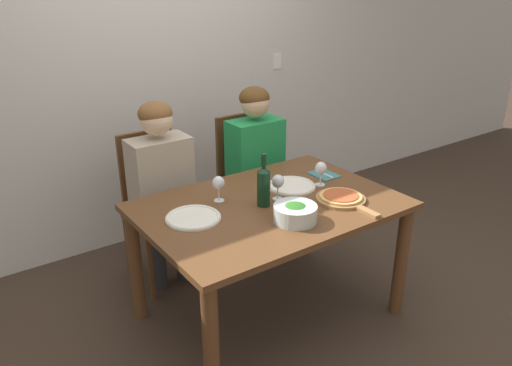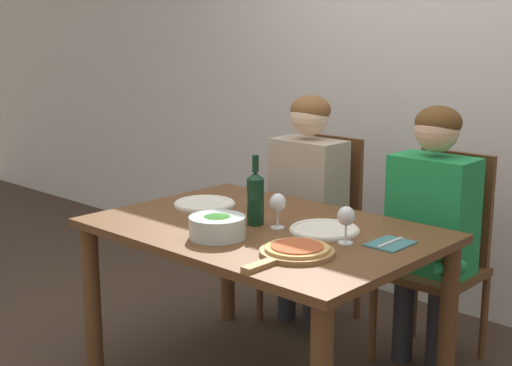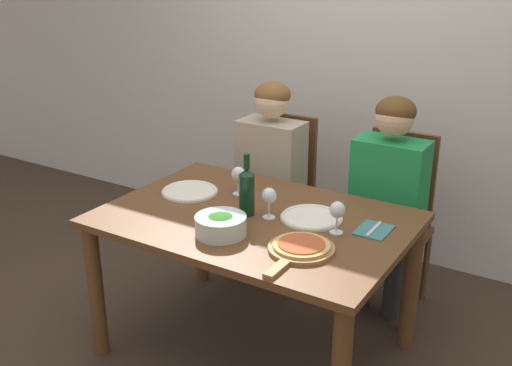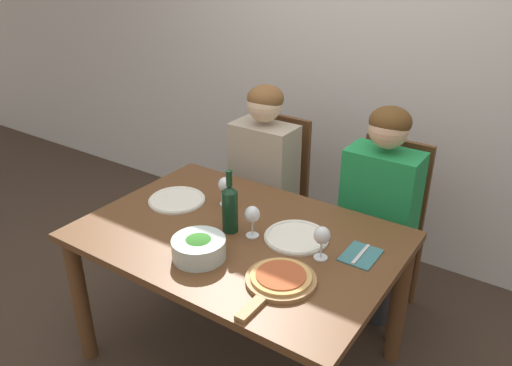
# 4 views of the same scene
# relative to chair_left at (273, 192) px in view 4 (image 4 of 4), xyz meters

# --- Properties ---
(ground_plane) EXTENTS (40.00, 40.00, 0.00)m
(ground_plane) POSITION_rel_chair_left_xyz_m (0.33, -0.82, -0.53)
(ground_plane) COLOR #3D2D23
(back_wall) EXTENTS (10.00, 0.06, 2.70)m
(back_wall) POSITION_rel_chair_left_xyz_m (0.33, 0.59, 0.82)
(back_wall) COLOR silver
(back_wall) RESTS_ON ground
(dining_table) EXTENTS (1.43, 0.99, 0.75)m
(dining_table) POSITION_rel_chair_left_xyz_m (0.33, -0.82, 0.11)
(dining_table) COLOR brown
(dining_table) RESTS_ON ground
(chair_left) EXTENTS (0.42, 0.42, 1.00)m
(chair_left) POSITION_rel_chair_left_xyz_m (0.00, 0.00, 0.00)
(chair_left) COLOR brown
(chair_left) RESTS_ON ground
(chair_right) EXTENTS (0.42, 0.42, 1.00)m
(chair_right) POSITION_rel_chair_left_xyz_m (0.73, 0.00, 0.00)
(chair_right) COLOR brown
(chair_right) RESTS_ON ground
(person_woman) EXTENTS (0.47, 0.51, 1.23)m
(person_woman) POSITION_rel_chair_left_xyz_m (-0.00, -0.12, 0.22)
(person_woman) COLOR #28282D
(person_woman) RESTS_ON ground
(person_man) EXTENTS (0.47, 0.51, 1.23)m
(person_man) POSITION_rel_chair_left_xyz_m (0.73, -0.12, 0.22)
(person_man) COLOR #28282D
(person_man) RESTS_ON ground
(wine_bottle) EXTENTS (0.07, 0.07, 0.30)m
(wine_bottle) POSITION_rel_chair_left_xyz_m (0.28, -0.81, 0.34)
(wine_bottle) COLOR black
(wine_bottle) RESTS_ON dining_table
(broccoli_bowl) EXTENTS (0.23, 0.23, 0.10)m
(broccoli_bowl) POSITION_rel_chair_left_xyz_m (0.31, -1.07, 0.26)
(broccoli_bowl) COLOR silver
(broccoli_bowl) RESTS_ON dining_table
(dinner_plate_left) EXTENTS (0.29, 0.29, 0.02)m
(dinner_plate_left) POSITION_rel_chair_left_xyz_m (-0.12, -0.74, 0.23)
(dinner_plate_left) COLOR silver
(dinner_plate_left) RESTS_ON dining_table
(dinner_plate_right) EXTENTS (0.29, 0.29, 0.02)m
(dinner_plate_right) POSITION_rel_chair_left_xyz_m (0.57, -0.71, 0.23)
(dinner_plate_right) COLOR silver
(dinner_plate_right) RESTS_ON dining_table
(pizza_on_board) EXTENTS (0.28, 0.42, 0.04)m
(pizza_on_board) POSITION_rel_chair_left_xyz_m (0.68, -1.03, 0.23)
(pizza_on_board) COLOR #9E7042
(pizza_on_board) RESTS_ON dining_table
(wine_glass_left) EXTENTS (0.07, 0.07, 0.15)m
(wine_glass_left) POSITION_rel_chair_left_xyz_m (0.11, -0.63, 0.32)
(wine_glass_left) COLOR silver
(wine_glass_left) RESTS_ON dining_table
(wine_glass_right) EXTENTS (0.07, 0.07, 0.15)m
(wine_glass_right) POSITION_rel_chair_left_xyz_m (0.73, -0.78, 0.32)
(wine_glass_right) COLOR silver
(wine_glass_right) RESTS_ON dining_table
(wine_glass_centre) EXTENTS (0.07, 0.07, 0.15)m
(wine_glass_centre) POSITION_rel_chair_left_xyz_m (0.40, -0.80, 0.32)
(wine_glass_centre) COLOR silver
(wine_glass_centre) RESTS_ON dining_table
(fork_on_napkin) EXTENTS (0.14, 0.18, 0.01)m
(fork_on_napkin) POSITION_rel_chair_left_xyz_m (0.87, -0.67, 0.22)
(fork_on_napkin) COLOR #387075
(fork_on_napkin) RESTS_ON dining_table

